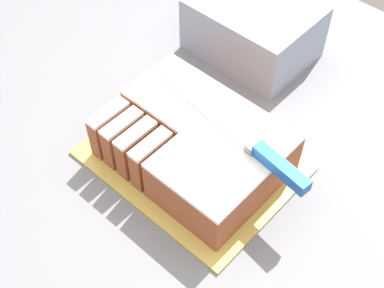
{
  "coord_description": "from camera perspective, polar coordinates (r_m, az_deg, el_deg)",
  "views": [
    {
      "loc": [
        0.43,
        -0.52,
        1.73
      ],
      "look_at": [
        0.03,
        -0.08,
        1.01
      ],
      "focal_mm": 50.0,
      "sensor_mm": 36.0,
      "label": 1
    }
  ],
  "objects": [
    {
      "name": "countertop",
      "position": [
        1.42,
        1.39,
        -11.06
      ],
      "size": [
        1.4,
        1.1,
        0.96
      ],
      "color": "slate",
      "rests_on": "ground_plane"
    },
    {
      "name": "cake_board",
      "position": [
        0.97,
        0.0,
        -1.78
      ],
      "size": [
        0.36,
        0.28,
        0.01
      ],
      "color": "gold",
      "rests_on": "countertop"
    },
    {
      "name": "cake",
      "position": [
        0.94,
        0.45,
        -0.03
      ],
      "size": [
        0.31,
        0.23,
        0.09
      ],
      "color": "#994C2D",
      "rests_on": "cake_board"
    },
    {
      "name": "knife",
      "position": [
        0.87,
        7.19,
        -0.7
      ],
      "size": [
        0.35,
        0.07,
        0.02
      ],
      "rotation": [
        0.0,
        0.0,
        3.01
      ],
      "color": "silver",
      "rests_on": "cake"
    },
    {
      "name": "storage_box",
      "position": [
        1.15,
        6.53,
        12.14
      ],
      "size": [
        0.25,
        0.19,
        0.12
      ],
      "color": "#8C99B2",
      "rests_on": "countertop"
    }
  ]
}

